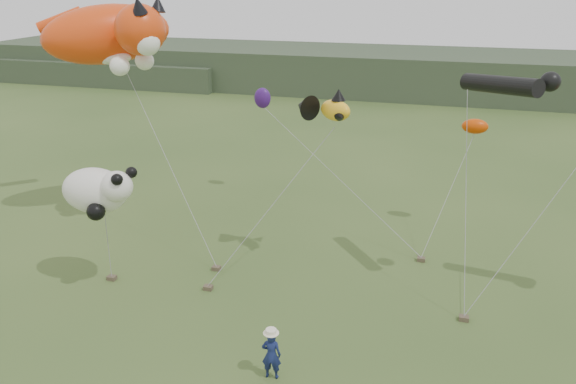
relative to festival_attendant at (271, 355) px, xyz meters
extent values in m
plane|color=#385123|center=(-1.03, 0.40, -0.79)|extent=(120.00, 120.00, 0.00)
cube|color=#2D3D28|center=(-1.03, 45.40, 1.21)|extent=(90.00, 12.00, 4.00)
cube|color=#2D3D28|center=(-31.03, 42.40, 0.46)|extent=(25.00, 8.00, 2.50)
imported|color=#151F50|center=(0.00, 0.00, 0.00)|extent=(0.61, 0.44, 1.58)
cube|color=brown|center=(-4.07, 5.57, -0.70)|extent=(0.33, 0.26, 0.17)
cube|color=brown|center=(-3.79, 4.08, -0.70)|extent=(0.33, 0.26, 0.17)
cube|color=brown|center=(5.52, 4.59, -0.70)|extent=(0.33, 0.26, 0.17)
cube|color=brown|center=(-7.71, 3.74, -0.70)|extent=(0.33, 0.26, 0.17)
cube|color=brown|center=(3.85, 8.59, -0.70)|extent=(0.33, 0.26, 0.17)
ellipsoid|color=#EA3F0E|center=(-10.33, 9.33, 7.93)|extent=(5.96, 5.62, 2.93)
sphere|color=#EA3F0E|center=(-8.03, 8.18, 8.28)|extent=(2.07, 2.07, 2.07)
cone|color=black|center=(-7.69, 7.60, 9.25)|extent=(0.64, 0.78, 0.78)
cone|color=black|center=(-7.46, 8.75, 9.25)|extent=(0.64, 0.74, 0.73)
sphere|color=white|center=(-7.57, 7.83, 7.82)|extent=(1.03, 1.03, 1.03)
ellipsoid|color=white|center=(-10.10, 8.98, 7.01)|extent=(2.02, 1.01, 0.63)
sphere|color=white|center=(-8.72, 7.49, 6.90)|extent=(0.80, 0.80, 0.80)
sphere|color=white|center=(-8.49, 9.10, 6.90)|extent=(0.80, 0.80, 0.80)
cylinder|color=#EA3F0E|center=(-13.32, 10.25, 8.39)|extent=(2.14, 1.57, 1.25)
ellipsoid|color=yellow|center=(0.32, 7.04, 5.72)|extent=(1.59, 1.43, 0.89)
cone|color=black|center=(-0.94, 7.36, 5.72)|extent=(1.16, 1.20, 0.94)
cone|color=black|center=(0.43, 7.04, 6.30)|extent=(0.52, 0.52, 0.42)
cone|color=black|center=(0.64, 6.52, 5.62)|extent=(0.56, 0.59, 0.42)
cone|color=black|center=(0.64, 7.57, 5.62)|extent=(0.56, 0.59, 0.42)
cylinder|color=black|center=(5.88, 7.12, 6.92)|extent=(2.57, 2.86, 0.89)
sphere|color=black|center=(7.33, 6.60, 7.18)|extent=(0.64, 0.64, 0.64)
ellipsoid|color=white|center=(-7.70, 3.40, 3.08)|extent=(2.50, 1.67, 1.67)
sphere|color=white|center=(-6.59, 3.12, 3.45)|extent=(1.11, 1.11, 1.11)
sphere|color=black|center=(-6.31, 2.75, 3.87)|extent=(0.41, 0.41, 0.41)
sphere|color=black|center=(-6.22, 3.53, 3.87)|extent=(0.41, 0.41, 0.41)
sphere|color=black|center=(-7.24, 2.65, 2.62)|extent=(0.65, 0.65, 0.65)
sphere|color=black|center=(-8.44, 3.67, 2.71)|extent=(0.65, 0.65, 0.65)
ellipsoid|color=#CC3C02|center=(5.55, 12.42, 4.15)|extent=(1.13, 0.66, 0.66)
ellipsoid|color=#3A1366|center=(-4.83, 14.14, 4.48)|extent=(0.86, 0.57, 1.05)
camera|label=1|loc=(4.14, -12.90, 10.35)|focal=35.00mm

